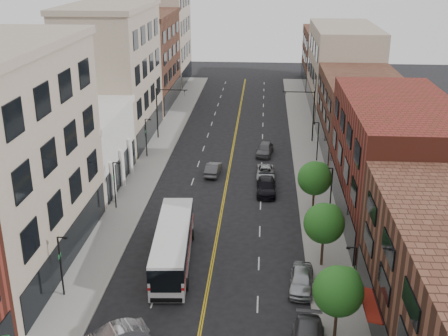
% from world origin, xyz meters
% --- Properties ---
extents(sidewalk_left, '(4.00, 110.00, 0.15)m').
position_xyz_m(sidewalk_left, '(-10.00, 35.00, 0.07)').
color(sidewalk_left, gray).
rests_on(sidewalk_left, ground).
extents(sidewalk_right, '(4.00, 110.00, 0.15)m').
position_xyz_m(sidewalk_right, '(10.00, 35.00, 0.07)').
color(sidewalk_right, gray).
rests_on(sidewalk_right, ground).
extents(bldg_l_tanoffice, '(10.00, 22.00, 18.00)m').
position_xyz_m(bldg_l_tanoffice, '(-17.00, 13.00, 9.00)').
color(bldg_l_tanoffice, gray).
rests_on(bldg_l_tanoffice, ground).
extents(bldg_l_white, '(10.00, 14.00, 8.00)m').
position_xyz_m(bldg_l_white, '(-17.00, 31.00, 4.00)').
color(bldg_l_white, silver).
rests_on(bldg_l_white, ground).
extents(bldg_l_far_a, '(10.00, 20.00, 18.00)m').
position_xyz_m(bldg_l_far_a, '(-17.00, 48.00, 9.00)').
color(bldg_l_far_a, gray).
rests_on(bldg_l_far_a, ground).
extents(bldg_l_far_b, '(10.00, 20.00, 15.00)m').
position_xyz_m(bldg_l_far_b, '(-17.00, 68.00, 7.50)').
color(bldg_l_far_b, '#553022').
rests_on(bldg_l_far_b, ground).
extents(bldg_l_far_c, '(10.00, 16.00, 20.00)m').
position_xyz_m(bldg_l_far_c, '(-17.00, 86.00, 10.00)').
color(bldg_l_far_c, gray).
rests_on(bldg_l_far_c, ground).
extents(bldg_r_mid, '(10.00, 22.00, 12.00)m').
position_xyz_m(bldg_r_mid, '(17.00, 24.00, 6.00)').
color(bldg_r_mid, '#5E2418').
rests_on(bldg_r_mid, ground).
extents(bldg_r_far_a, '(10.00, 20.00, 10.00)m').
position_xyz_m(bldg_r_far_a, '(17.00, 45.00, 5.00)').
color(bldg_r_far_a, '#553022').
rests_on(bldg_r_far_a, ground).
extents(bldg_r_far_b, '(10.00, 22.00, 14.00)m').
position_xyz_m(bldg_r_far_b, '(17.00, 66.00, 7.00)').
color(bldg_r_far_b, gray).
rests_on(bldg_r_far_b, ground).
extents(bldg_r_far_c, '(10.00, 18.00, 11.00)m').
position_xyz_m(bldg_r_far_c, '(17.00, 86.00, 5.50)').
color(bldg_r_far_c, '#553022').
rests_on(bldg_r_far_c, ground).
extents(tree_r_1, '(3.40, 3.40, 5.59)m').
position_xyz_m(tree_r_1, '(9.39, 4.07, 4.13)').
color(tree_r_1, black).
rests_on(tree_r_1, sidewalk_right).
extents(tree_r_2, '(3.40, 3.40, 5.59)m').
position_xyz_m(tree_r_2, '(9.39, 14.07, 4.13)').
color(tree_r_2, black).
rests_on(tree_r_2, sidewalk_right).
extents(tree_r_3, '(3.40, 3.40, 5.59)m').
position_xyz_m(tree_r_3, '(9.39, 24.07, 4.13)').
color(tree_r_3, black).
rests_on(tree_r_3, sidewalk_right).
extents(lamp_l_1, '(0.81, 0.55, 5.05)m').
position_xyz_m(lamp_l_1, '(-10.95, 8.00, 2.97)').
color(lamp_l_1, black).
rests_on(lamp_l_1, sidewalk_left).
extents(lamp_l_2, '(0.81, 0.55, 5.05)m').
position_xyz_m(lamp_l_2, '(-10.95, 24.00, 2.97)').
color(lamp_l_2, black).
rests_on(lamp_l_2, sidewalk_left).
extents(lamp_l_3, '(0.81, 0.55, 5.05)m').
position_xyz_m(lamp_l_3, '(-10.95, 40.00, 2.97)').
color(lamp_l_3, black).
rests_on(lamp_l_3, sidewalk_left).
extents(lamp_r_1, '(0.81, 0.55, 5.05)m').
position_xyz_m(lamp_r_1, '(10.95, 8.00, 2.97)').
color(lamp_r_1, black).
rests_on(lamp_r_1, sidewalk_right).
extents(lamp_r_2, '(0.81, 0.55, 5.05)m').
position_xyz_m(lamp_r_2, '(10.95, 24.00, 2.97)').
color(lamp_r_2, black).
rests_on(lamp_r_2, sidewalk_right).
extents(lamp_r_3, '(0.81, 0.55, 5.05)m').
position_xyz_m(lamp_r_3, '(10.95, 40.00, 2.97)').
color(lamp_r_3, black).
rests_on(lamp_r_3, sidewalk_right).
extents(signal_mast_left, '(4.49, 0.18, 7.20)m').
position_xyz_m(signal_mast_left, '(-10.27, 48.00, 4.65)').
color(signal_mast_left, black).
rests_on(signal_mast_left, sidewalk_left).
extents(signal_mast_right, '(4.49, 0.18, 7.20)m').
position_xyz_m(signal_mast_right, '(10.27, 48.00, 4.65)').
color(signal_mast_right, black).
rests_on(signal_mast_right, sidewalk_right).
extents(city_bus, '(3.75, 12.87, 3.27)m').
position_xyz_m(city_bus, '(-3.32, 13.64, 1.90)').
color(city_bus, silver).
rests_on(city_bus, ground).
extents(car_parked_far, '(2.32, 4.85, 1.60)m').
position_xyz_m(car_parked_far, '(7.40, 10.42, 0.80)').
color(car_parked_far, '#9DA1A5').
rests_on(car_parked_far, ground).
extents(car_lane_behind, '(1.86, 4.53, 1.46)m').
position_xyz_m(car_lane_behind, '(-1.80, 34.43, 0.73)').
color(car_lane_behind, '#434247').
rests_on(car_lane_behind, ground).
extents(car_lane_a, '(2.13, 5.20, 1.51)m').
position_xyz_m(car_lane_a, '(4.57, 29.29, 0.75)').
color(car_lane_a, black).
rests_on(car_lane_a, ground).
extents(car_lane_b, '(2.18, 4.69, 1.30)m').
position_xyz_m(car_lane_b, '(4.48, 34.00, 0.65)').
color(car_lane_b, '#A1A4A8').
rests_on(car_lane_b, ground).
extents(car_lane_c, '(2.53, 4.93, 1.61)m').
position_xyz_m(car_lane_c, '(4.36, 42.00, 0.80)').
color(car_lane_c, '#545459').
rests_on(car_lane_c, ground).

